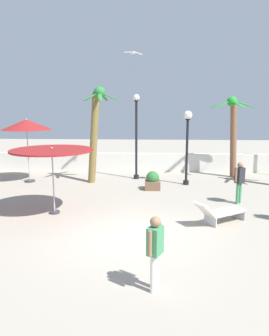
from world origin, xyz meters
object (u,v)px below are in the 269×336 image
(guest_2, at_px, (240,179))
(lamp_post_2, at_px, (187,137))
(palm_tree_3, at_px, (233,127))
(planter, at_px, (153,181))
(guest_1, at_px, (155,247))
(patio_umbrella_1, at_px, (26,125))
(palm_tree_0, at_px, (96,125))
(lounge_chair_0, at_px, (220,212))
(patio_umbrella_2, at_px, (52,152))
(lamp_post_1, at_px, (136,131))
(seagull_0, at_px, (133,53))

(guest_2, bearing_deg, lamp_post_2, 119.14)
(palm_tree_3, xyz_separation_m, planter, (-4.21, -2.90, -2.28))
(planter, bearing_deg, guest_1, -89.90)
(patio_umbrella_1, xyz_separation_m, palm_tree_0, (3.41, 0.04, 0.01))
(lounge_chair_0, bearing_deg, palm_tree_3, 74.47)
(patio_umbrella_2, bearing_deg, lamp_post_1, 65.45)
(patio_umbrella_2, xyz_separation_m, palm_tree_0, (0.72, 4.92, 0.64))
(guest_2, relative_size, seagull_0, 1.82)
(patio_umbrella_1, relative_size, planter, 3.73)
(palm_tree_0, distance_m, lamp_post_2, 4.48)
(palm_tree_3, bearing_deg, patio_umbrella_1, -170.95)
(patio_umbrella_1, relative_size, guest_2, 1.91)
(patio_umbrella_2, relative_size, lamp_post_2, 0.81)
(guest_1, bearing_deg, patio_umbrella_1, 122.50)
(guest_1, bearing_deg, palm_tree_0, 106.01)
(palm_tree_3, relative_size, lamp_post_1, 0.98)
(palm_tree_0, height_order, lamp_post_1, palm_tree_0)
(patio_umbrella_1, relative_size, lamp_post_2, 0.89)
(guest_2, xyz_separation_m, seagull_0, (-4.38, 3.88, 5.29))
(seagull_0, bearing_deg, patio_umbrella_1, -174.02)
(guest_2, xyz_separation_m, planter, (-3.37, 2.09, -0.62))
(lamp_post_1, height_order, lamp_post_2, lamp_post_1)
(lamp_post_2, xyz_separation_m, planter, (-1.64, -1.03, -1.96))
(lamp_post_1, bearing_deg, patio_umbrella_1, -169.68)
(patio_umbrella_2, height_order, lamp_post_2, lamp_post_2)
(palm_tree_3, bearing_deg, lounge_chair_0, -105.53)
(palm_tree_0, relative_size, palm_tree_3, 1.10)
(lounge_chair_0, distance_m, seagull_0, 9.11)
(patio_umbrella_1, height_order, seagull_0, seagull_0)
(lamp_post_2, height_order, guest_1, lamp_post_2)
(lamp_post_2, bearing_deg, palm_tree_0, 176.73)
(lamp_post_1, distance_m, lounge_chair_0, 7.56)
(planter, bearing_deg, lamp_post_2, 32.12)
(patio_umbrella_1, relative_size, palm_tree_0, 0.67)
(lounge_chair_0, xyz_separation_m, planter, (-2.18, 4.38, -0.01))
(guest_2, distance_m, seagull_0, 7.89)
(palm_tree_0, relative_size, planter, 5.54)
(patio_umbrella_2, height_order, lounge_chair_0, patio_umbrella_2)
(patio_umbrella_1, relative_size, lamp_post_1, 0.73)
(guest_1, relative_size, guest_2, 0.98)
(patio_umbrella_1, bearing_deg, patio_umbrella_2, -61.14)
(seagull_0, bearing_deg, lounge_chair_0, -62.62)
(guest_1, relative_size, seagull_0, 1.78)
(lamp_post_1, xyz_separation_m, seagull_0, (-0.16, -0.43, 3.81))
(patio_umbrella_1, distance_m, seagull_0, 6.27)
(lamp_post_1, bearing_deg, planter, -68.98)
(seagull_0, bearing_deg, lamp_post_2, -16.01)
(guest_1, bearing_deg, lamp_post_2, 80.39)
(lamp_post_2, bearing_deg, patio_umbrella_1, 178.45)
(lamp_post_2, distance_m, planter, 2.75)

